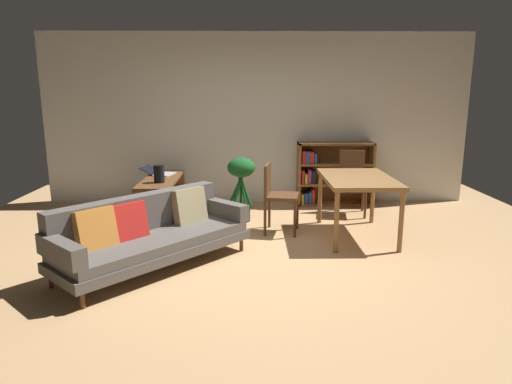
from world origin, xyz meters
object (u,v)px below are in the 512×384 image
Objects in this scene: bookshelf at (329,174)px; desk_speaker at (159,174)px; dining_chair_far at (277,193)px; media_console at (162,199)px; fabric_couch at (149,232)px; dining_chair_near at (352,179)px; potted_floor_plant at (241,180)px; dining_table at (358,183)px; open_laptop at (159,173)px.

desk_speaker is at bearing -155.68° from bookshelf.
dining_chair_far is 0.74× the size of bookshelf.
dining_chair_far is at bearing -22.22° from media_console.
bookshelf is (2.33, 2.66, 0.13)m from fabric_couch.
bookshelf is (-0.23, 0.58, -0.03)m from dining_chair_near.
desk_speaker is 1.12m from potted_floor_plant.
fabric_couch is 2.26× the size of dining_chair_far.
desk_speaker is 0.20× the size of bookshelf.
bookshelf reaches higher than desk_speaker.
potted_floor_plant is 0.69m from dining_chair_far.
dining_table is (2.39, 0.96, 0.32)m from fabric_couch.
potted_floor_plant is 0.70× the size of dining_table.
desk_speaker is 2.81m from dining_chair_near.
dining_chair_near reaches higher than desk_speaker.
potted_floor_plant is at bearing -165.51° from dining_chair_near.
media_console is (-0.21, 1.81, -0.08)m from fabric_couch.
open_laptop is at bearing 149.77° from dining_chair_far.
open_laptop is (-0.30, 2.14, 0.25)m from fabric_couch.
desk_speaker is 2.76m from bookshelf.
potted_floor_plant is 1.62m from dining_table.
dining_chair_far is at bearing 169.32° from dining_table.
bookshelf is at bearing 35.49° from potted_floor_plant.
potted_floor_plant is (1.23, -0.47, -0.02)m from open_laptop.
fabric_couch is 1.46× the size of media_console.
media_console is 1.19m from potted_floor_plant.
dining_table is (2.60, -0.84, 0.39)m from media_console.
media_console is at bearing -75.95° from open_laptop.
dining_table is at bearing 22.00° from fabric_couch.
potted_floor_plant reaches higher than desk_speaker.
desk_speaker is (-0.18, 1.53, 0.34)m from fabric_couch.
open_laptop is at bearing 97.89° from fabric_couch.
dining_chair_far reaches higher than fabric_couch.
dining_chair_far is at bearing -121.92° from bookshelf.
open_laptop is at bearing -168.67° from bookshelf.
desk_speaker is at bearing 166.52° from dining_chair_far.
dining_chair_far is at bearing -30.23° from open_laptop.
dining_table is (2.68, -1.17, 0.07)m from open_laptop.
open_laptop is at bearing 104.05° from media_console.
media_console is at bearing 162.02° from dining_table.
potted_floor_plant reaches higher than dining_table.
dining_chair_near is 0.62m from bookshelf.
dining_chair_far is (1.69, -0.98, -0.10)m from open_laptop.
potted_floor_plant is (0.93, 1.66, 0.23)m from fabric_couch.
desk_speaker is at bearing 96.61° from fabric_couch.
desk_speaker is at bearing 167.59° from dining_table.
media_console is 1.54× the size of dining_chair_far.
dining_chair_near is at bearing 39.08° from fabric_couch.
bookshelf reaches higher than dining_chair_near.
fabric_couch is at bearing -140.43° from dining_chair_far.
potted_floor_plant is (1.14, -0.15, 0.31)m from media_console.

